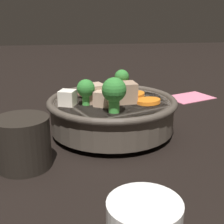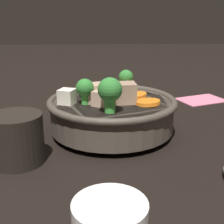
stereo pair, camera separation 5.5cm
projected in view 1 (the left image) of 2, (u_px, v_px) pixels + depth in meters
The scene contains 4 objects.
ground_plane at pixel (112, 133), 0.57m from camera, with size 3.00×3.00×0.00m, color black.
stirfry_bowl at pixel (112, 110), 0.55m from camera, with size 0.23×0.23×0.12m.
dark_mug at pixel (22, 143), 0.44m from camera, with size 0.10×0.08×0.07m.
napkin at pixel (190, 97), 0.79m from camera, with size 0.13×0.11×0.00m.
Camera 1 is at (0.07, 0.52, 0.21)m, focal length 50.00 mm.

